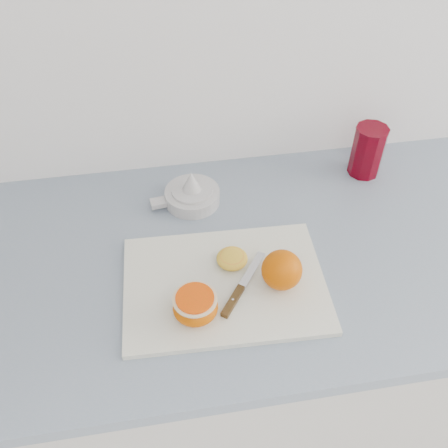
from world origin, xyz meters
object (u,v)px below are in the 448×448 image
object	(u,v)px
citrus_juicer	(192,194)
red_tumbler	(367,152)
cutting_board	(225,284)
half_orange	(195,306)
counter	(270,356)

from	to	relation	value
citrus_juicer	red_tumbler	size ratio (longest dim) A/B	1.26
cutting_board	half_orange	xyz separation A→B (m)	(-0.06, -0.06, 0.03)
counter	half_orange	xyz separation A→B (m)	(-0.20, -0.15, 0.48)
citrus_juicer	red_tumbler	distance (m)	0.42
cutting_board	red_tumbler	bearing A→B (deg)	36.89
cutting_board	half_orange	world-z (taller)	half_orange
half_orange	red_tumbler	size ratio (longest dim) A/B	0.65
cutting_board	red_tumbler	world-z (taller)	red_tumbler
half_orange	citrus_juicer	size ratio (longest dim) A/B	0.52
counter	cutting_board	size ratio (longest dim) A/B	6.38
half_orange	counter	bearing A→B (deg)	36.55
half_orange	citrus_juicer	distance (m)	0.31
counter	cutting_board	world-z (taller)	cutting_board
half_orange	citrus_juicer	xyz separation A→B (m)	(0.03, 0.31, -0.01)
counter	cutting_board	xyz separation A→B (m)	(-0.14, -0.09, 0.45)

